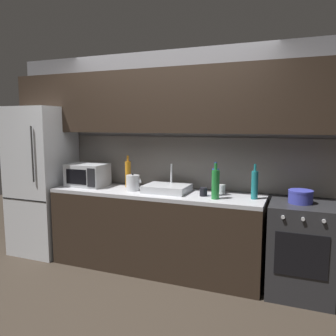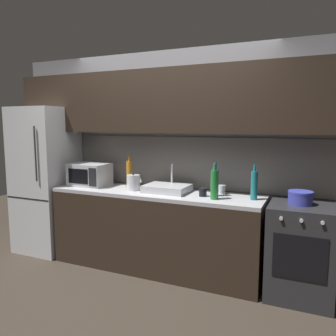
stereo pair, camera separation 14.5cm
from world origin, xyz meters
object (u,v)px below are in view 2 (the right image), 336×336
(wine_bottle_blue, at_px, (215,182))
(wine_bottle_green, at_px, (214,184))
(mug_dark, at_px, (203,192))
(mug_clear, at_px, (222,189))
(wine_bottle_amber, at_px, (129,174))
(wine_bottle_teal, at_px, (254,185))
(refrigerator, at_px, (46,180))
(cooking_pot, at_px, (300,198))
(microwave, at_px, (90,174))
(kettle, at_px, (133,183))
(oven_range, at_px, (301,251))

(wine_bottle_blue, distance_m, wine_bottle_green, 0.16)
(mug_dark, distance_m, mug_clear, 0.26)
(wine_bottle_green, bearing_deg, wine_bottle_blue, 103.93)
(wine_bottle_blue, relative_size, wine_bottle_amber, 0.93)
(wine_bottle_amber, bearing_deg, mug_clear, 2.99)
(wine_bottle_teal, bearing_deg, refrigerator, -179.49)
(wine_bottle_green, relative_size, mug_dark, 4.08)
(cooking_pot, bearing_deg, refrigerator, -180.00)
(wine_bottle_blue, distance_m, wine_bottle_amber, 1.08)
(microwave, distance_m, wine_bottle_green, 1.62)
(kettle, relative_size, wine_bottle_blue, 0.56)
(microwave, bearing_deg, refrigerator, -178.45)
(microwave, relative_size, wine_bottle_blue, 1.30)
(microwave, bearing_deg, wine_bottle_teal, 0.15)
(wine_bottle_teal, xyz_separation_m, wine_bottle_green, (-0.37, -0.14, 0.00))
(microwave, relative_size, cooking_pot, 2.02)
(refrigerator, height_order, mug_clear, refrigerator)
(cooking_pot, bearing_deg, mug_clear, 167.23)
(wine_bottle_teal, height_order, wine_bottle_green, wine_bottle_green)
(microwave, relative_size, wine_bottle_green, 1.27)
(oven_range, relative_size, mug_clear, 9.32)
(wine_bottle_teal, relative_size, cooking_pot, 1.56)
(wine_bottle_teal, distance_m, mug_clear, 0.41)
(wine_bottle_green, bearing_deg, kettle, 175.16)
(wine_bottle_teal, relative_size, wine_bottle_green, 0.98)
(wine_bottle_teal, bearing_deg, kettle, -177.59)
(mug_clear, height_order, cooking_pot, cooking_pot)
(refrigerator, distance_m, wine_bottle_blue, 2.26)
(microwave, relative_size, wine_bottle_teal, 1.30)
(oven_range, bearing_deg, kettle, -179.00)
(refrigerator, distance_m, microwave, 0.69)
(wine_bottle_blue, height_order, cooking_pot, wine_bottle_blue)
(refrigerator, relative_size, wine_bottle_green, 5.14)
(oven_range, bearing_deg, mug_clear, 167.54)
(wine_bottle_teal, relative_size, mug_dark, 3.99)
(wine_bottle_teal, distance_m, wine_bottle_green, 0.39)
(wine_bottle_blue, distance_m, mug_clear, 0.18)
(refrigerator, xyz_separation_m, microwave, (0.68, 0.02, 0.11))
(wine_bottle_amber, bearing_deg, wine_bottle_green, -12.02)
(wine_bottle_teal, height_order, mug_clear, wine_bottle_teal)
(mug_clear, bearing_deg, mug_dark, -124.86)
(wine_bottle_amber, distance_m, mug_clear, 1.12)
(refrigerator, height_order, oven_range, refrigerator)
(wine_bottle_blue, relative_size, mug_clear, 3.68)
(wine_bottle_green, height_order, mug_dark, wine_bottle_green)
(microwave, bearing_deg, cooking_pot, -0.43)
(refrigerator, distance_m, wine_bottle_teal, 2.66)
(wine_bottle_amber, bearing_deg, kettle, -47.32)
(wine_bottle_green, bearing_deg, oven_range, 7.85)
(wine_bottle_teal, bearing_deg, microwave, -179.85)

